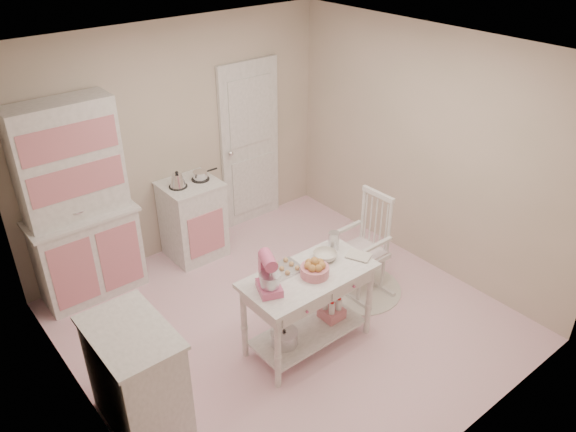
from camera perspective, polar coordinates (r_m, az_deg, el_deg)
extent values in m
plane|color=#F89BBD|center=(5.63, -0.17, -10.62)|extent=(3.80, 3.80, 0.00)
cube|color=white|center=(4.41, -0.22, 16.00)|extent=(3.80, 3.80, 0.04)
cube|color=beige|center=(6.34, -11.17, 7.46)|extent=(3.80, 0.04, 2.60)
cube|color=beige|center=(3.86, 18.15, -9.63)|extent=(3.80, 0.04, 2.60)
cube|color=beige|center=(4.16, -21.15, -7.04)|extent=(0.04, 3.80, 2.60)
cube|color=beige|center=(6.14, 13.80, 6.42)|extent=(0.04, 3.80, 2.60)
cube|color=white|center=(6.88, -3.88, 7.25)|extent=(0.82, 0.05, 2.04)
cube|color=white|center=(5.82, -20.54, 1.07)|extent=(1.06, 0.50, 2.08)
cube|color=white|center=(6.45, -9.63, -0.32)|extent=(0.62, 0.57, 0.92)
cube|color=white|center=(4.60, -15.07, -15.52)|extent=(0.54, 0.84, 0.92)
cylinder|color=white|center=(6.08, 7.09, -7.28)|extent=(0.92, 0.92, 0.01)
cube|color=white|center=(5.77, 7.43, -2.97)|extent=(0.49, 0.73, 1.10)
cube|color=white|center=(5.14, 2.06, -9.49)|extent=(1.20, 0.60, 0.80)
cube|color=#DE5D8D|center=(4.59, -1.95, -5.97)|extent=(0.29, 0.33, 0.34)
cube|color=silver|center=(4.92, -0.55, -5.49)|extent=(0.34, 0.24, 0.02)
cylinder|color=#D87C88|center=(4.85, 2.73, -5.61)|extent=(0.25, 0.25, 0.09)
imported|color=silver|center=(5.07, 3.78, -4.05)|extent=(0.22, 0.22, 0.07)
cylinder|color=silver|center=(5.20, 4.67, -2.50)|extent=(0.10, 0.10, 0.17)
imported|color=silver|center=(5.08, 6.89, -4.47)|extent=(0.23, 0.26, 0.02)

